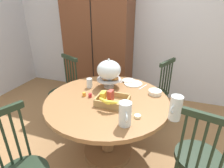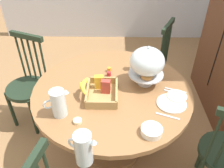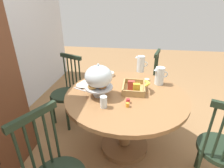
# 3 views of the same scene
# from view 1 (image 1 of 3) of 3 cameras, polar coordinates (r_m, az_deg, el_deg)

# --- Properties ---
(ground_plane) EXTENTS (10.00, 10.00, 0.00)m
(ground_plane) POSITION_cam_1_polar(r_m,az_deg,el_deg) (2.25, -4.36, -22.82)
(ground_plane) COLOR #997047
(wall_back) EXTENTS (4.80, 0.06, 2.60)m
(wall_back) POSITION_cam_1_polar(r_m,az_deg,el_deg) (3.29, 8.27, 18.17)
(wall_back) COLOR silver
(wall_back) RESTS_ON ground_plane
(wooden_armoire) EXTENTS (1.18, 0.60, 1.96)m
(wooden_armoire) POSITION_cam_1_polar(r_m,az_deg,el_deg) (3.21, -4.11, 12.48)
(wooden_armoire) COLOR brown
(wooden_armoire) RESTS_ON ground_plane
(dining_table) EXTENTS (1.27, 1.27, 0.74)m
(dining_table) POSITION_cam_1_polar(r_m,az_deg,el_deg) (1.97, -1.47, -9.66)
(dining_table) COLOR olive
(dining_table) RESTS_ON ground_plane
(windsor_chair_by_cabinet) EXTENTS (0.42, 0.41, 0.97)m
(windsor_chair_by_cabinet) POSITION_cam_1_polar(r_m,az_deg,el_deg) (1.78, 25.69, -20.69)
(windsor_chair_by_cabinet) COLOR #1E2D1E
(windsor_chair_by_cabinet) RESTS_ON ground_plane
(windsor_chair_facing_door) EXTENTS (0.44, 0.44, 0.97)m
(windsor_chair_facing_door) POSITION_cam_1_polar(r_m,az_deg,el_deg) (2.66, 13.38, -2.99)
(windsor_chair_facing_door) COLOR #1E2D1E
(windsor_chair_facing_door) RESTS_ON ground_plane
(windsor_chair_far_side) EXTENTS (0.45, 0.44, 0.97)m
(windsor_chair_far_side) POSITION_cam_1_polar(r_m,az_deg,el_deg) (2.69, -14.81, -2.73)
(windsor_chair_far_side) COLOR #1E2D1E
(windsor_chair_far_side) RESTS_ON ground_plane
(pastry_stand_with_dome) EXTENTS (0.28, 0.28, 0.34)m
(pastry_stand_with_dome) POSITION_cam_1_polar(r_m,az_deg,el_deg) (2.04, -1.00, 4.15)
(pastry_stand_with_dome) COLOR silver
(pastry_stand_with_dome) RESTS_ON dining_table
(orange_juice_pitcher) EXTENTS (0.10, 0.18, 0.22)m
(orange_juice_pitcher) POSITION_cam_1_polar(r_m,az_deg,el_deg) (1.60, 19.43, -7.36)
(orange_juice_pitcher) COLOR silver
(orange_juice_pitcher) RESTS_ON dining_table
(milk_pitcher) EXTENTS (0.10, 0.18, 0.20)m
(milk_pitcher) POSITION_cam_1_polar(r_m,az_deg,el_deg) (1.45, 4.17, -9.70)
(milk_pitcher) COLOR silver
(milk_pitcher) RESTS_ON dining_table
(cereal_basket) EXTENTS (0.32, 0.30, 0.12)m
(cereal_basket) POSITION_cam_1_polar(r_m,az_deg,el_deg) (1.75, -0.44, -5.14)
(cereal_basket) COLOR tan
(cereal_basket) RESTS_ON dining_table
(china_plate_large) EXTENTS (0.22, 0.22, 0.01)m
(china_plate_large) POSITION_cam_1_polar(r_m,az_deg,el_deg) (2.20, 6.71, 0.14)
(china_plate_large) COLOR white
(china_plate_large) RESTS_ON dining_table
(china_plate_small) EXTENTS (0.15, 0.15, 0.01)m
(china_plate_small) POSITION_cam_1_polar(r_m,az_deg,el_deg) (2.26, 5.25, 1.17)
(china_plate_small) COLOR white
(china_plate_small) RESTS_ON china_plate_large
(cereal_bowl) EXTENTS (0.14, 0.14, 0.04)m
(cereal_bowl) POSITION_cam_1_polar(r_m,az_deg,el_deg) (2.00, 13.44, -2.56)
(cereal_bowl) COLOR white
(cereal_bowl) RESTS_ON dining_table
(drinking_glass) EXTENTS (0.06, 0.06, 0.11)m
(drinking_glass) POSITION_cam_1_polar(r_m,az_deg,el_deg) (2.10, -7.13, 0.32)
(drinking_glass) COLOR silver
(drinking_glass) RESTS_ON dining_table
(butter_dish) EXTENTS (0.06, 0.06, 0.02)m
(butter_dish) POSITION_cam_1_polar(r_m,az_deg,el_deg) (1.59, 8.09, -10.06)
(butter_dish) COLOR beige
(butter_dish) RESTS_ON dining_table
(jam_jar_strawberry) EXTENTS (0.04, 0.04, 0.04)m
(jam_jar_strawberry) POSITION_cam_1_polar(r_m,az_deg,el_deg) (1.90, -6.95, -3.57)
(jam_jar_strawberry) COLOR #B7282D
(jam_jar_strawberry) RESTS_ON dining_table
(jam_jar_apricot) EXTENTS (0.04, 0.04, 0.04)m
(jam_jar_apricot) POSITION_cam_1_polar(r_m,az_deg,el_deg) (1.93, -8.82, -3.23)
(jam_jar_apricot) COLOR orange
(jam_jar_apricot) RESTS_ON dining_table
(table_knife) EXTENTS (0.07, 0.16, 0.01)m
(table_knife) POSITION_cam_1_polar(r_m,az_deg,el_deg) (2.28, 3.80, 1.01)
(table_knife) COLOR silver
(table_knife) RESTS_ON dining_table
(dinner_fork) EXTENTS (0.07, 0.16, 0.01)m
(dinner_fork) POSITION_cam_1_polar(r_m,az_deg,el_deg) (2.29, 3.20, 1.21)
(dinner_fork) COLOR silver
(dinner_fork) RESTS_ON dining_table
(soup_spoon) EXTENTS (0.07, 0.16, 0.01)m
(soup_spoon) POSITION_cam_1_polar(r_m,az_deg,el_deg) (2.14, 9.80, -0.93)
(soup_spoon) COLOR silver
(soup_spoon) RESTS_ON dining_table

